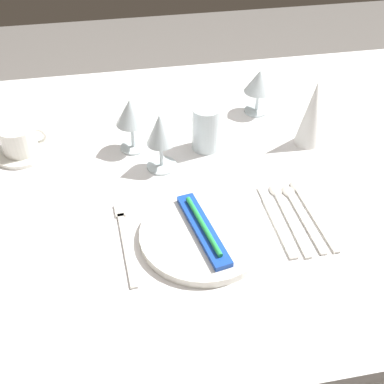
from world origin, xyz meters
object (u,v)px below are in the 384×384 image
at_px(spoon_soup, 285,210).
at_px(wine_glass_right, 160,133).
at_px(fork_outer, 125,239).
at_px(spoon_tea, 308,205).
at_px(wine_glass_left, 131,115).
at_px(toothbrush_package, 203,229).
at_px(wine_glass_centre, 259,83).
at_px(spoon_dessert, 298,209).
at_px(dinner_knife, 277,222).
at_px(drink_tumbler, 206,131).
at_px(napkin_folded, 312,114).
at_px(dinner_plate, 203,235).
at_px(coffee_cup_left, 19,139).

height_order(spoon_soup, wine_glass_right, wine_glass_right).
bearing_deg(wine_glass_right, fork_outer, -115.16).
bearing_deg(spoon_tea, wine_glass_left, 140.80).
distance_m(toothbrush_package, wine_glass_centre, 0.51).
height_order(spoon_dessert, wine_glass_left, wine_glass_left).
height_order(dinner_knife, drink_tumbler, drink_tumbler).
bearing_deg(wine_glass_right, spoon_dessert, -37.48).
xyz_separation_m(dinner_knife, spoon_soup, (0.03, 0.03, -0.00)).
relative_size(wine_glass_left, napkin_folded, 0.80).
xyz_separation_m(spoon_soup, spoon_tea, (0.05, 0.00, 0.00)).
height_order(dinner_knife, spoon_dessert, spoon_dessert).
distance_m(dinner_plate, wine_glass_centre, 0.52).
relative_size(spoon_soup, wine_glass_left, 1.63).
height_order(coffee_cup_left, wine_glass_right, wine_glass_right).
xyz_separation_m(toothbrush_package, napkin_folded, (0.33, 0.28, 0.06)).
xyz_separation_m(spoon_dessert, coffee_cup_left, (-0.60, 0.32, 0.04)).
xyz_separation_m(toothbrush_package, coffee_cup_left, (-0.38, 0.36, 0.02)).
bearing_deg(spoon_soup, wine_glass_centre, 82.12).
xyz_separation_m(fork_outer, spoon_soup, (0.34, 0.02, 0.00)).
distance_m(dinner_knife, coffee_cup_left, 0.65).
distance_m(dinner_plate, toothbrush_package, 0.02).
bearing_deg(spoon_tea, wine_glass_right, 145.97).
distance_m(wine_glass_left, napkin_folded, 0.44).
distance_m(coffee_cup_left, wine_glass_right, 0.35).
bearing_deg(dinner_plate, coffee_cup_left, 136.21).
xyz_separation_m(wine_glass_centre, wine_glass_left, (-0.35, -0.11, 0.01)).
height_order(toothbrush_package, dinner_knife, toothbrush_package).
distance_m(toothbrush_package, wine_glass_right, 0.26).
bearing_deg(wine_glass_right, wine_glass_centre, 34.42).
bearing_deg(spoon_tea, dinner_knife, -155.65).
xyz_separation_m(toothbrush_package, wine_glass_right, (-0.05, 0.25, 0.07)).
bearing_deg(wine_glass_centre, dinner_knife, -101.00).
bearing_deg(toothbrush_package, dinner_knife, 4.51).
bearing_deg(wine_glass_centre, spoon_dessert, -93.76).
bearing_deg(napkin_folded, dinner_knife, -122.17).
bearing_deg(wine_glass_right, dinner_knife, -48.25).
bearing_deg(dinner_knife, wine_glass_right, 131.75).
height_order(spoon_dessert, drink_tumbler, drink_tumbler).
bearing_deg(dinner_plate, wine_glass_right, 101.36).
xyz_separation_m(fork_outer, wine_glass_centre, (0.40, 0.43, 0.08)).
bearing_deg(spoon_dessert, wine_glass_left, 137.98).
height_order(spoon_dessert, coffee_cup_left, coffee_cup_left).
bearing_deg(dinner_knife, spoon_dessert, 26.94).
bearing_deg(coffee_cup_left, napkin_folded, -6.84).
relative_size(toothbrush_package, dinner_knife, 0.99).
height_order(spoon_soup, coffee_cup_left, coffee_cup_left).
relative_size(wine_glass_left, wine_glass_right, 0.95).
height_order(dinner_knife, wine_glass_centre, wine_glass_centre).
bearing_deg(napkin_folded, spoon_dessert, -114.82).
relative_size(fork_outer, spoon_soup, 1.04).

